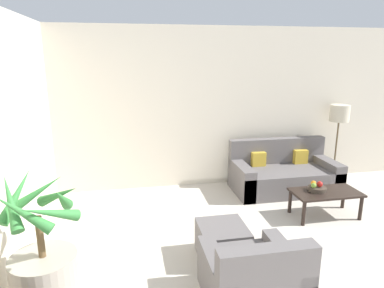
% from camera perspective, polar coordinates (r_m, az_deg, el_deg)
% --- Properties ---
extents(wall_back, '(8.76, 0.06, 2.70)m').
position_cam_1_polar(wall_back, '(6.19, 11.95, 6.10)').
color(wall_back, beige).
rests_on(wall_back, ground_plane).
extents(potted_palm, '(0.68, 0.75, 1.31)m').
position_cam_1_polar(potted_palm, '(3.43, -23.36, -18.82)').
color(potted_palm, '#ADA393').
rests_on(potted_palm, ground_plane).
extents(sofa_loveseat, '(1.72, 0.87, 0.83)m').
position_cam_1_polar(sofa_loveseat, '(6.02, 14.96, -4.94)').
color(sofa_loveseat, '#605B5B').
rests_on(sofa_loveseat, ground_plane).
extents(floor_lamp, '(0.33, 0.33, 1.39)m').
position_cam_1_polar(floor_lamp, '(6.56, 23.34, 4.14)').
color(floor_lamp, brown).
rests_on(floor_lamp, ground_plane).
extents(coffee_table, '(0.95, 0.49, 0.37)m').
position_cam_1_polar(coffee_table, '(5.21, 21.38, -7.91)').
color(coffee_table, black).
rests_on(coffee_table, ground_plane).
extents(fruit_bowl, '(0.25, 0.25, 0.06)m').
position_cam_1_polar(fruit_bowl, '(5.16, 20.12, -7.03)').
color(fruit_bowl, '#42382D').
rests_on(fruit_bowl, coffee_table).
extents(apple_red, '(0.08, 0.08, 0.08)m').
position_cam_1_polar(apple_red, '(5.15, 20.52, -6.28)').
color(apple_red, red).
rests_on(apple_red, fruit_bowl).
extents(apple_green, '(0.07, 0.07, 0.07)m').
position_cam_1_polar(apple_green, '(5.09, 19.62, -6.51)').
color(apple_green, olive).
rests_on(apple_green, fruit_bowl).
extents(orange_fruit, '(0.08, 0.08, 0.08)m').
position_cam_1_polar(orange_fruit, '(5.16, 19.59, -6.17)').
color(orange_fruit, orange).
rests_on(orange_fruit, fruit_bowl).
extents(armchair, '(0.84, 0.82, 0.76)m').
position_cam_1_polar(armchair, '(3.38, 10.06, -21.39)').
color(armchair, '#605B5B').
rests_on(armchair, ground_plane).
extents(ottoman, '(0.53, 0.55, 0.39)m').
position_cam_1_polar(ottoman, '(4.01, 5.08, -15.96)').
color(ottoman, '#605B5B').
rests_on(ottoman, ground_plane).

